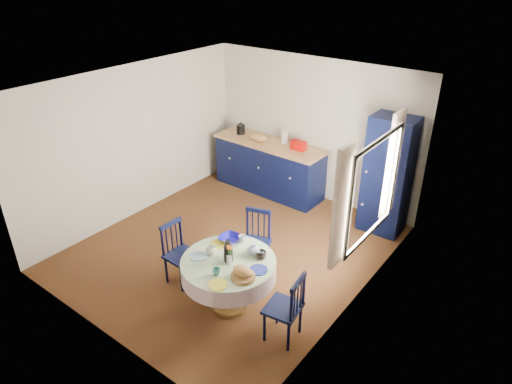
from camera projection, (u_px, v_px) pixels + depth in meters
floor at (232, 248)px, 6.94m from camera, size 4.50×4.50×0.00m
ceiling at (227, 85)px, 5.78m from camera, size 4.50×4.50×0.00m
wall_back at (313, 130)px, 7.94m from camera, size 4.00×0.02×2.50m
wall_left at (136, 142)px, 7.43m from camera, size 0.02×4.50×2.50m
wall_right at (362, 218)px, 5.29m from camera, size 0.02×4.50×2.50m
window at (372, 187)px, 5.40m from camera, size 0.10×1.74×1.45m
kitchen_counter at (269, 166)px, 8.41m from camera, size 2.16×0.71×1.20m
pantry_cabinet at (387, 176)px, 6.99m from camera, size 0.67×0.49×1.89m
dining_table at (229, 269)px, 5.53m from camera, size 1.16×1.16×0.98m
chair_left at (179, 253)px, 6.06m from camera, size 0.39×0.41×0.88m
chair_far at (255, 241)px, 6.30m from camera, size 0.49×0.48×0.89m
chair_right at (286, 307)px, 5.12m from camera, size 0.43×0.45×0.89m
mug_a at (211, 250)px, 5.58m from camera, size 0.13×0.13×0.11m
mug_b at (216, 272)px, 5.22m from camera, size 0.09×0.09×0.09m
mug_c at (261, 255)px, 5.50m from camera, size 0.13×0.13×0.10m
mug_d at (242, 239)px, 5.82m from camera, size 0.10×0.10×0.09m
cobalt_bowl at (230, 239)px, 5.84m from camera, size 0.27×0.27×0.07m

